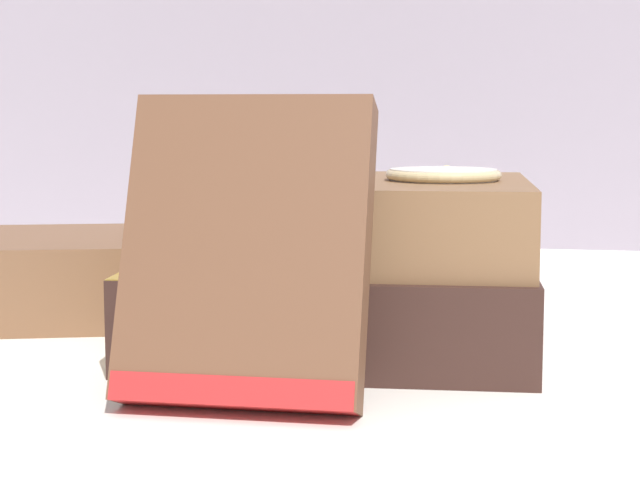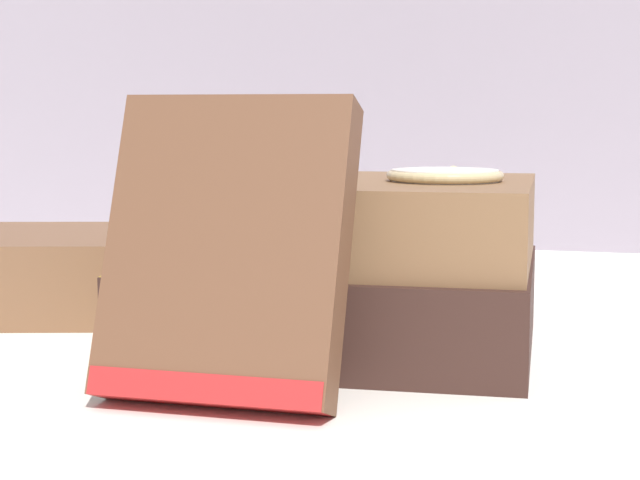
{
  "view_description": "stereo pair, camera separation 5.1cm",
  "coord_description": "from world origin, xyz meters",
  "px_view_note": "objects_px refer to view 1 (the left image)",
  "views": [
    {
      "loc": [
        0.08,
        -0.51,
        0.13
      ],
      "look_at": [
        -0.02,
        0.02,
        0.06
      ],
      "focal_mm": 60.0,
      "sensor_mm": 36.0,
      "label": 1
    },
    {
      "loc": [
        0.13,
        -0.5,
        0.13
      ],
      "look_at": [
        -0.02,
        0.02,
        0.06
      ],
      "focal_mm": 60.0,
      "sensor_mm": 36.0,
      "label": 2
    }
  ],
  "objects_px": {
    "book_side_left": "(2,277)",
    "book_flat_top": "(337,220)",
    "book_flat_bottom": "(327,303)",
    "pocket_watch": "(443,175)",
    "book_leaning_front": "(246,262)"
  },
  "relations": [
    {
      "from": "book_leaning_front",
      "to": "pocket_watch",
      "type": "relative_size",
      "value": 2.12
    },
    {
      "from": "pocket_watch",
      "to": "book_leaning_front",
      "type": "bearing_deg",
      "value": -123.59
    },
    {
      "from": "book_flat_bottom",
      "to": "book_flat_top",
      "type": "distance_m",
      "value": 0.05
    },
    {
      "from": "book_flat_top",
      "to": "book_leaning_front",
      "type": "xyz_separation_m",
      "value": [
        -0.02,
        -0.11,
        -0.01
      ]
    },
    {
      "from": "book_side_left",
      "to": "book_leaning_front",
      "type": "distance_m",
      "value": 0.26
    },
    {
      "from": "book_flat_top",
      "to": "book_side_left",
      "type": "distance_m",
      "value": 0.22
    },
    {
      "from": "book_flat_bottom",
      "to": "book_leaning_front",
      "type": "relative_size",
      "value": 1.59
    },
    {
      "from": "book_side_left",
      "to": "book_flat_top",
      "type": "bearing_deg",
      "value": -28.98
    },
    {
      "from": "book_flat_bottom",
      "to": "book_side_left",
      "type": "relative_size",
      "value": 0.89
    },
    {
      "from": "book_flat_bottom",
      "to": "pocket_watch",
      "type": "height_order",
      "value": "pocket_watch"
    },
    {
      "from": "book_leaning_front",
      "to": "pocket_watch",
      "type": "bearing_deg",
      "value": 56.41
    },
    {
      "from": "book_side_left",
      "to": "pocket_watch",
      "type": "bearing_deg",
      "value": -26.19
    },
    {
      "from": "book_flat_top",
      "to": "book_side_left",
      "type": "relative_size",
      "value": 0.83
    },
    {
      "from": "book_flat_bottom",
      "to": "pocket_watch",
      "type": "xyz_separation_m",
      "value": [
        0.06,
        0.0,
        0.07
      ]
    },
    {
      "from": "book_leaning_front",
      "to": "pocket_watch",
      "type": "height_order",
      "value": "book_leaning_front"
    }
  ]
}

